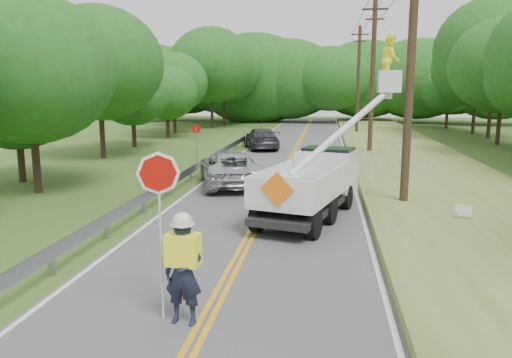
# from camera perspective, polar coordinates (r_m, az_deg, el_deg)

# --- Properties ---
(ground) EXTENTS (140.00, 140.00, 0.00)m
(ground) POSITION_cam_1_polar(r_m,az_deg,el_deg) (10.43, -4.75, -14.08)
(ground) COLOR #364F1B
(ground) RESTS_ON ground
(road) EXTENTS (7.20, 96.00, 0.03)m
(road) POSITION_cam_1_polar(r_m,az_deg,el_deg) (23.75, 2.69, -0.12)
(road) COLOR #505052
(road) RESTS_ON ground
(guardrail) EXTENTS (0.18, 48.00, 0.77)m
(guardrail) POSITION_cam_1_polar(r_m,az_deg,el_deg) (25.22, -6.23, 1.69)
(guardrail) COLOR gray
(guardrail) RESTS_ON ground
(utility_poles) EXTENTS (1.60, 43.30, 10.00)m
(utility_poles) POSITION_cam_1_polar(r_m,az_deg,el_deg) (26.45, 14.53, 12.08)
(utility_poles) COLOR #2D2315
(utility_poles) RESTS_ON ground
(tall_grass_verge) EXTENTS (7.00, 96.00, 0.30)m
(tall_grass_verge) POSITION_cam_1_polar(r_m,az_deg,el_deg) (24.14, 19.72, -0.21)
(tall_grass_verge) COLOR olive
(tall_grass_verge) RESTS_ON ground
(treeline_left) EXTENTS (10.48, 54.77, 10.90)m
(treeline_left) POSITION_cam_1_polar(r_m,az_deg,el_deg) (41.79, -10.27, 12.19)
(treeline_left) COLOR #332319
(treeline_left) RESTS_ON ground
(treeline_horizon) EXTENTS (55.83, 13.56, 11.88)m
(treeline_horizon) POSITION_cam_1_polar(r_m,az_deg,el_deg) (65.63, 6.23, 11.29)
(treeline_horizon) COLOR #284B17
(treeline_horizon) RESTS_ON ground
(flagger) EXTENTS (1.20, 0.53, 3.18)m
(flagger) POSITION_cam_1_polar(r_m,az_deg,el_deg) (9.28, -8.37, -9.66)
(flagger) COLOR #191E33
(flagger) RESTS_ON road
(bucket_truck) EXTENTS (4.83, 6.40, 6.10)m
(bucket_truck) POSITION_cam_1_polar(r_m,az_deg,el_deg) (17.55, 7.70, 0.84)
(bucket_truck) COLOR black
(bucket_truck) RESTS_ON road
(suv_silver) EXTENTS (3.99, 5.96, 1.52)m
(suv_silver) POSITION_cam_1_polar(r_m,az_deg,el_deg) (22.33, -2.95, 1.21)
(suv_silver) COLOR #B6B7BE
(suv_silver) RESTS_ON road
(suv_darkgrey) EXTENTS (3.41, 5.46, 1.47)m
(suv_darkgrey) POSITION_cam_1_polar(r_m,az_deg,el_deg) (35.99, 0.59, 4.65)
(suv_darkgrey) COLOR #37383E
(suv_darkgrey) RESTS_ON road
(stop_sign_permanent) EXTENTS (0.51, 0.12, 2.40)m
(stop_sign_permanent) POSITION_cam_1_polar(r_m,az_deg,el_deg) (27.36, -6.85, 4.52)
(stop_sign_permanent) COLOR gray
(stop_sign_permanent) RESTS_ON ground
(yard_sign) EXTENTS (0.49, 0.16, 0.73)m
(yard_sign) POSITION_cam_1_polar(r_m,az_deg,el_deg) (16.87, 22.63, -3.45)
(yard_sign) COLOR white
(yard_sign) RESTS_ON ground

